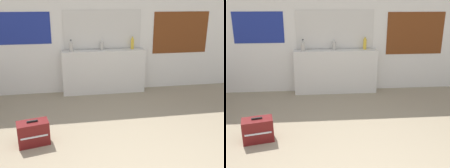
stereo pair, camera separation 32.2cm
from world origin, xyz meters
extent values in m
cube|color=silver|center=(0.00, 3.49, 1.40)|extent=(10.00, 0.06, 2.80)
cube|color=silver|center=(0.02, 3.45, 1.37)|extent=(1.60, 0.01, 0.75)
cube|color=beige|center=(0.02, 3.45, 1.37)|extent=(1.66, 0.01, 0.81)
cube|color=brown|center=(1.78, 3.45, 1.26)|extent=(1.27, 0.01, 0.91)
cube|color=navy|center=(-1.57, 3.45, 1.41)|extent=(1.04, 0.01, 0.64)
cube|color=silver|center=(0.02, 3.31, 0.47)|extent=(1.78, 0.28, 0.94)
cylinder|color=#B7B2A8|center=(-0.66, 3.28, 1.03)|extent=(0.08, 0.08, 0.18)
cone|color=#B7B2A8|center=(-0.66, 3.28, 1.14)|extent=(0.07, 0.07, 0.05)
cylinder|color=black|center=(-0.66, 3.28, 1.18)|extent=(0.03, 0.03, 0.02)
cylinder|color=#B7B2A8|center=(-0.01, 3.35, 1.03)|extent=(0.08, 0.08, 0.17)
cone|color=#B7B2A8|center=(-0.01, 3.35, 1.13)|extent=(0.07, 0.07, 0.05)
cylinder|color=silver|center=(-0.01, 3.35, 1.17)|extent=(0.03, 0.03, 0.02)
cylinder|color=gold|center=(0.65, 3.36, 1.05)|extent=(0.07, 0.07, 0.22)
cone|color=gold|center=(0.65, 3.36, 1.19)|extent=(0.06, 0.06, 0.06)
cylinder|color=silver|center=(0.65, 3.36, 1.23)|extent=(0.03, 0.03, 0.02)
cube|color=maroon|center=(-1.27, 1.33, 0.17)|extent=(0.48, 0.34, 0.34)
cube|color=silver|center=(-1.24, 1.20, 0.17)|extent=(0.36, 0.09, 0.02)
cube|color=black|center=(-1.27, 1.33, 0.36)|extent=(0.15, 0.06, 0.02)
camera|label=1|loc=(-0.72, -2.13, 2.00)|focal=42.00mm
camera|label=2|loc=(-0.40, -2.17, 2.00)|focal=42.00mm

